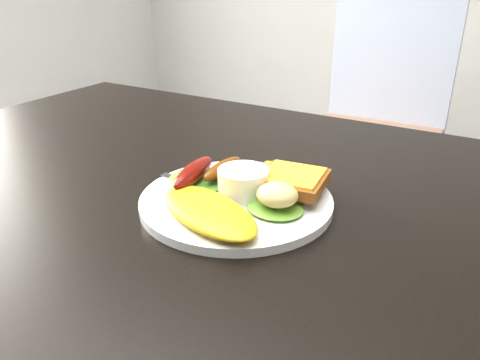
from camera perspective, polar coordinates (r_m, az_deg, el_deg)
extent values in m
cube|color=black|center=(0.71, -4.69, -1.24)|extent=(1.20, 0.80, 0.04)
cube|color=#A0735B|center=(1.82, 15.45, 4.69)|extent=(0.47, 0.47, 0.06)
imported|color=navy|center=(1.43, 2.60, 10.07)|extent=(0.57, 0.46, 1.37)
cylinder|color=white|center=(0.61, -0.47, -2.55)|extent=(0.25, 0.25, 0.01)
ellipsoid|color=green|center=(0.65, -4.93, 0.09)|extent=(0.11, 0.11, 0.01)
ellipsoid|color=#53901A|center=(0.58, 4.29, -3.39)|extent=(0.08, 0.08, 0.01)
ellipsoid|color=gold|center=(0.55, -3.86, -3.83)|extent=(0.18, 0.13, 0.02)
ellipsoid|color=#680B08|center=(0.64, -5.65, 0.95)|extent=(0.04, 0.11, 0.03)
ellipsoid|color=#652E01|center=(0.64, -2.11, 1.41)|extent=(0.02, 0.09, 0.02)
cylinder|color=white|center=(0.61, 0.39, -0.41)|extent=(0.09, 0.09, 0.04)
cube|color=brown|center=(0.64, 5.19, -0.19)|extent=(0.09, 0.09, 0.01)
cube|color=#9A4F16|center=(0.61, 6.41, -0.07)|extent=(0.09, 0.09, 0.01)
ellipsoid|color=beige|center=(0.56, 4.56, -1.81)|extent=(0.06, 0.05, 0.03)
cube|color=#ADAFB7|center=(0.63, -3.95, -1.01)|extent=(0.16, 0.02, 0.00)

